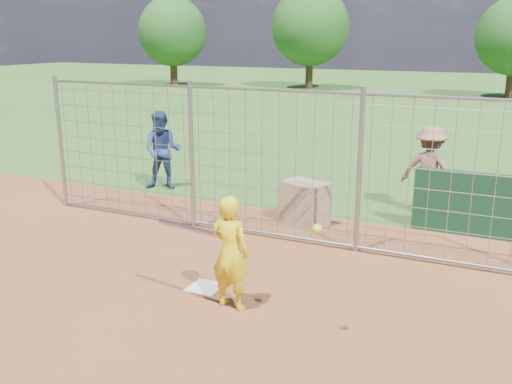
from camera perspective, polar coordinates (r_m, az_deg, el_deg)
The scene contains 9 objects.
ground at distance 8.10m, azimuth -4.36°, elevation -9.00°, with size 100.00×100.00×0.00m, color #2D591E.
home_plate at distance 7.94m, azimuth -5.07°, elevation -9.47°, with size 0.43×0.43×0.02m, color silver.
dugout_wall at distance 10.40m, azimuth 22.57°, elevation -1.38°, with size 2.60×0.20×1.10m, color #11381E.
batter at distance 7.11m, azimuth -2.58°, elevation -6.09°, with size 0.54×0.35×1.48m, color yellow.
bystander_a at distance 12.83m, azimuth -9.32°, elevation 4.11°, with size 0.85×0.66×1.74m, color navy.
bystander_c at distance 11.36m, azimuth 16.96°, elevation 2.09°, with size 1.11×0.64×1.71m, color #8A5C4B.
equipment_bin at distance 10.35m, azimuth 4.89°, elevation -1.16°, with size 0.80×0.55×0.80m, color tan.
equipment_in_play at distance 6.69m, azimuth -4.09°, elevation -3.57°, with size 2.15×0.21×0.33m.
backstop_fence at distance 9.41m, azimuth 1.42°, elevation 2.61°, with size 9.08×0.08×2.60m.
Camera 1 is at (3.65, -6.42, 3.34)m, focal length 40.00 mm.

